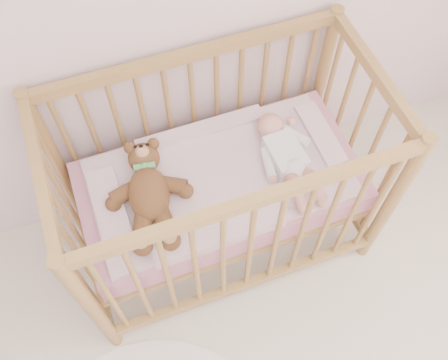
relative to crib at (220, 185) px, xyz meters
name	(u,v)px	position (x,y,z in m)	size (l,w,h in m)	color
crib	(220,185)	(0.00, 0.00, 0.00)	(1.36, 0.76, 1.00)	#A98647
mattress	(220,186)	(0.00, 0.00, -0.01)	(1.22, 0.62, 0.13)	pink
blanket	(220,178)	(0.00, 0.00, 0.06)	(1.10, 0.58, 0.06)	#D08FA1
baby	(286,152)	(0.29, -0.02, 0.14)	(0.25, 0.53, 0.13)	white
teddy_bear	(149,194)	(-0.31, -0.02, 0.15)	(0.37, 0.53, 0.15)	brown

